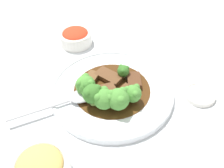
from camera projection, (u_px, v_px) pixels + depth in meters
The scene contains 16 objects.
ground_plane at pixel (112, 93), 0.69m from camera, with size 4.00×4.00×0.00m, color silver.
main_plate at pixel (112, 91), 0.68m from camera, with size 0.32×0.32×0.02m.
beef_strip_0 at pixel (134, 80), 0.69m from camera, with size 0.06×0.06×0.01m.
beef_strip_1 at pixel (102, 92), 0.66m from camera, with size 0.08×0.07×0.01m.
beef_strip_2 at pixel (109, 76), 0.70m from camera, with size 0.04×0.07×0.01m.
beef_strip_3 at pixel (90, 79), 0.69m from camera, with size 0.07×0.05×0.01m.
beef_strip_4 at pixel (123, 93), 0.65m from camera, with size 0.06×0.03×0.01m.
broccoli_floret_0 at pixel (118, 99), 0.60m from camera, with size 0.05×0.05×0.06m.
broccoli_floret_1 at pixel (104, 99), 0.61m from camera, with size 0.05×0.05×0.05m.
broccoli_floret_2 at pixel (91, 93), 0.61m from camera, with size 0.05×0.05×0.06m.
broccoli_floret_3 at pixel (133, 93), 0.63m from camera, with size 0.04×0.04×0.05m.
broccoli_floret_4 at pixel (85, 85), 0.64m from camera, with size 0.05×0.05×0.05m.
broccoli_floret_5 at pixel (123, 71), 0.69m from camera, with size 0.03×0.03×0.04m.
serving_spoon at pixel (76, 98), 0.64m from camera, with size 0.21×0.12×0.01m.
side_bowl_kimchi at pixel (76, 37), 0.83m from camera, with size 0.10×0.10×0.05m.
sauce_dish at pixel (200, 95), 0.67m from camera, with size 0.08×0.08×0.01m.
Camera 1 is at (-0.36, -0.31, 0.50)m, focal length 42.00 mm.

